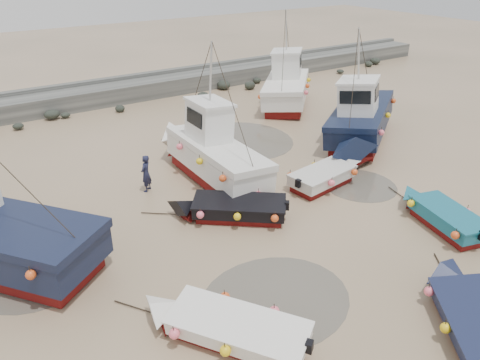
% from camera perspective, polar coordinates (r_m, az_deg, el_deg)
% --- Properties ---
extents(ground, '(120.00, 120.00, 0.00)m').
position_cam_1_polar(ground, '(17.52, 11.94, -8.07)').
color(ground, tan).
rests_on(ground, ground).
extents(seawall, '(60.00, 4.92, 1.50)m').
position_cam_1_polar(seawall, '(34.80, -14.39, 10.33)').
color(seawall, slate).
rests_on(seawall, ground).
extents(puddle_a, '(4.84, 4.84, 0.01)m').
position_cam_1_polar(puddle_a, '(14.97, 4.32, -14.30)').
color(puddle_a, '#575147').
rests_on(puddle_a, ground).
extents(puddle_b, '(3.29, 3.29, 0.01)m').
position_cam_1_polar(puddle_b, '(22.18, 14.33, -0.59)').
color(puddle_b, '#575147').
rests_on(puddle_b, ground).
extents(puddle_c, '(3.71, 3.71, 0.01)m').
position_cam_1_polar(puddle_c, '(17.05, -23.38, -11.00)').
color(puddle_c, '#575147').
rests_on(puddle_c, ground).
extents(puddle_d, '(5.53, 5.53, 0.01)m').
position_cam_1_polar(puddle_d, '(26.69, 0.30, 4.94)').
color(puddle_d, '#575147').
rests_on(puddle_d, ground).
extents(dinghy_0, '(3.98, 5.48, 1.43)m').
position_cam_1_polar(dinghy_0, '(13.38, -1.62, -17.05)').
color(dinghy_0, maroon).
rests_on(dinghy_0, ground).
extents(dinghy_1, '(4.44, 5.43, 1.43)m').
position_cam_1_polar(dinghy_1, '(15.04, 27.21, -14.84)').
color(dinghy_1, maroon).
rests_on(dinghy_1, ground).
extents(dinghy_2, '(2.49, 5.32, 1.43)m').
position_cam_1_polar(dinghy_2, '(19.81, 23.41, -3.64)').
color(dinghy_2, maroon).
rests_on(dinghy_2, ground).
extents(dinghy_4, '(5.06, 4.27, 1.43)m').
position_cam_1_polar(dinghy_4, '(18.65, -1.20, -3.20)').
color(dinghy_4, maroon).
rests_on(dinghy_4, ground).
extents(dinghy_5, '(5.45, 2.09, 1.43)m').
position_cam_1_polar(dinghy_5, '(21.69, 10.59, 0.82)').
color(dinghy_5, maroon).
rests_on(dinghy_5, ground).
extents(cabin_boat_1, '(2.77, 9.43, 6.22)m').
position_cam_1_polar(cabin_boat_1, '(21.73, -3.79, 3.61)').
color(cabin_boat_1, maroon).
rests_on(cabin_boat_1, ground).
extents(cabin_boat_2, '(9.55, 7.14, 6.22)m').
position_cam_1_polar(cabin_boat_2, '(26.74, 14.62, 7.12)').
color(cabin_boat_2, maroon).
rests_on(cabin_boat_2, ground).
extents(cabin_boat_3, '(7.53, 7.76, 6.22)m').
position_cam_1_polar(cabin_boat_3, '(33.01, 5.89, 11.49)').
color(cabin_boat_3, maroon).
rests_on(cabin_boat_3, ground).
extents(person, '(0.73, 0.71, 1.70)m').
position_cam_1_polar(person, '(21.41, -11.20, -1.26)').
color(person, '#1A1D35').
rests_on(person, ground).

